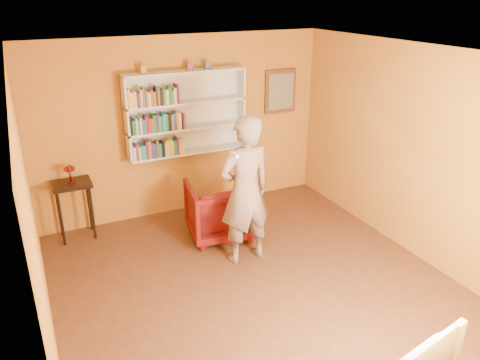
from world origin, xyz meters
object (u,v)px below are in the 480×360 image
object	(u,v)px
console_table	(73,192)
person	(245,191)
ruby_lustre	(69,170)
armchair	(220,210)
bookshelf	(185,112)

from	to	relation	value
console_table	person	distance (m)	2.45
ruby_lustre	armchair	distance (m)	2.11
ruby_lustre	person	world-z (taller)	person
armchair	bookshelf	bearing A→B (deg)	-74.51
bookshelf	armchair	distance (m)	1.54
bookshelf	person	distance (m)	1.82
armchair	ruby_lustre	bearing A→B (deg)	-15.17
ruby_lustre	armchair	world-z (taller)	ruby_lustre
armchair	person	size ratio (longest dim) A/B	0.46
console_table	bookshelf	bearing A→B (deg)	5.27
ruby_lustre	armchair	bearing A→B (deg)	-23.87
bookshelf	console_table	distance (m)	1.95
armchair	person	distance (m)	0.92
console_table	person	size ratio (longest dim) A/B	0.44
person	bookshelf	bearing A→B (deg)	-88.76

